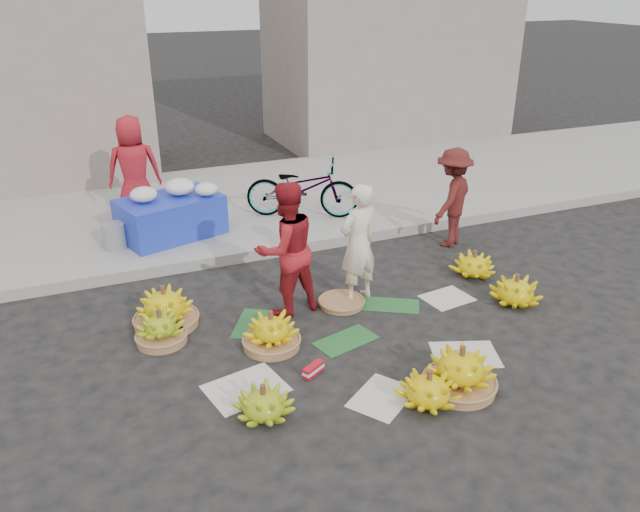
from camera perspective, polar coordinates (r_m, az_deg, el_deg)
name	(u,v)px	position (r m, az deg, el deg)	size (l,w,h in m)	color
ground	(347,330)	(6.77, 2.45, -6.74)	(80.00, 80.00, 0.00)	black
curb	(280,248)	(8.56, -3.69, 0.73)	(40.00, 0.25, 0.15)	gray
sidewalk	(238,202)	(10.44, -7.47, 4.90)	(40.00, 4.00, 0.12)	gray
building_right	(388,25)	(14.74, 6.28, 20.28)	(5.00, 3.00, 5.00)	gray
newspaper_scatter	(381,369)	(6.17, 5.60, -10.23)	(3.20, 1.80, 0.00)	silver
banana_leaves	(331,322)	(6.89, 0.99, -6.09)	(2.00, 1.00, 0.00)	#1C5627
banana_bunch_0	(271,332)	(6.41, -4.48, -6.94)	(0.58, 0.58, 0.41)	#92623D
banana_bunch_1	(264,403)	(5.50, -5.18, -13.26)	(0.53, 0.53, 0.33)	#799A16
banana_bunch_2	(461,371)	(5.91, 12.73, -10.21)	(0.68, 0.68, 0.46)	#92623D
banana_bunch_3	(428,389)	(5.70, 9.88, -11.91)	(0.57, 0.57, 0.35)	yellow
banana_bunch_4	(515,290)	(7.56, 17.44, -3.01)	(0.60, 0.60, 0.37)	yellow
banana_bunch_5	(474,265)	(8.12, 13.90, -0.77)	(0.64, 0.64, 0.34)	yellow
banana_bunch_6	(161,329)	(6.68, -14.36, -6.50)	(0.52, 0.52, 0.38)	#92623D
banana_bunch_7	(165,308)	(6.96, -13.99, -4.64)	(0.69, 0.69, 0.47)	#92623D
basket_spare	(341,303)	(7.23, 1.98, -4.29)	(0.51, 0.51, 0.06)	#92623D
incense_stack	(313,369)	(6.04, -0.61, -10.31)	(0.25, 0.08, 0.10)	#B6131F
vendor_cream	(358,244)	(7.09, 3.50, 1.14)	(0.52, 0.34, 1.41)	white
vendor_red	(286,249)	(6.80, -3.12, 0.64)	(0.74, 0.58, 1.53)	red
man_striped	(452,198)	(8.80, 12.00, 5.23)	(0.90, 0.52, 1.39)	maroon
flower_table	(171,214)	(8.97, -13.45, 3.77)	(1.54, 1.20, 0.79)	#1C2FBA
grey_bucket	(114,236)	(8.81, -18.31, 1.74)	(0.31, 0.31, 0.35)	gray
flower_vendor	(134,169)	(9.58, -16.65, 7.62)	(0.77, 0.50, 1.57)	red
bicycle	(302,188)	(9.44, -1.64, 6.23)	(1.70, 0.59, 0.89)	gray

